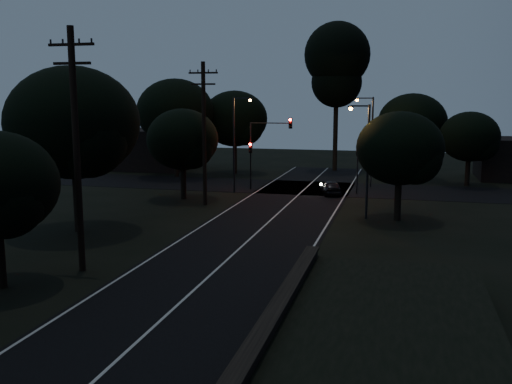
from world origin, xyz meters
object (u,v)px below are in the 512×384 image
Objects in this scene: streetlight_a at (236,138)px; tall_pine at (337,64)px; utility_pole_mid at (76,147)px; signal_left at (251,157)px; streetlight_c at (365,153)px; signal_mast at (270,140)px; car at (331,187)px; signal_right at (358,160)px; streetlight_b at (370,135)px; utility_pole_far at (204,131)px.

tall_pine is at bearing 69.64° from streetlight_a.
utility_pole_mid is 25.19m from signal_left.
streetlight_c is at bearing -79.07° from tall_pine.
signal_mast is 6.71m from car.
car is at bearing -154.02° from signal_right.
tall_pine is 13.68m from streetlight_b.
streetlight_a and streetlight_b have the same top height.
signal_left is at bearing 70.41° from streetlight_a.
signal_left is 7.57m from car.
streetlight_a is (-6.31, -17.00, -6.90)m from tall_pine.
tall_pine is at bearing 75.38° from signal_mast.
signal_mast is 13.28m from streetlight_c.
streetlight_b is (10.61, 6.00, 0.00)m from streetlight_a.
signal_left is 1.18× the size of car.
signal_left is 0.55× the size of streetlight_c.
utility_pole_mid reaches higher than car.
tall_pine is 3.90× the size of signal_right.
signal_right is 0.66× the size of signal_mast.
signal_mast is (1.69, 0.00, 1.50)m from signal_left.
signal_right is at bearing 97.02° from streetlight_c.
signal_right is 3.19m from car.
utility_pole_far reaches higher than signal_mast.
utility_pole_far reaches higher than streetlight_b.
signal_right reaches higher than car.
streetlight_b is 14.01m from streetlight_c.
utility_pole_far is 13.53m from signal_right.
streetlight_b reaches higher than streetlight_c.
streetlight_b is at bearing -68.62° from tall_pine.
streetlight_b reaches higher than signal_right.
signal_left is 0.66× the size of signal_mast.
streetlight_b reaches higher than signal_mast.
streetlight_a is (0.69, 6.00, -0.85)m from utility_pole_far.
signal_mast is (-3.91, -15.01, -7.19)m from tall_pine.
signal_right is at bearing 67.01° from utility_pole_mid.
streetlight_a is (-2.39, -1.99, 0.30)m from signal_mast.
streetlight_c is 10.28m from car.
signal_left is 10.84m from streetlight_b.
utility_pole_far is at bearing -133.30° from streetlight_b.
car is (-3.27, 8.99, -3.76)m from streetlight_c.
streetlight_a reaches higher than signal_mast.
streetlight_b reaches higher than signal_left.
utility_pole_mid is 41.02m from tall_pine.
tall_pine reaches higher than utility_pole_far.
signal_right is at bearing 11.34° from streetlight_a.
streetlight_c reaches higher than signal_right.
car is at bearing -118.77° from streetlight_b.
streetlight_b is 2.29× the size of car.
signal_mast is at bearing 131.19° from streetlight_c.
utility_pole_far is 6.10m from streetlight_a.
tall_pine is 19.40m from streetlight_a.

